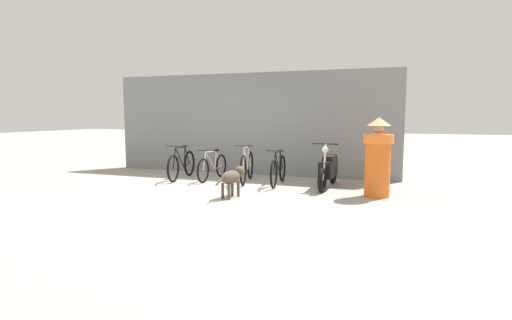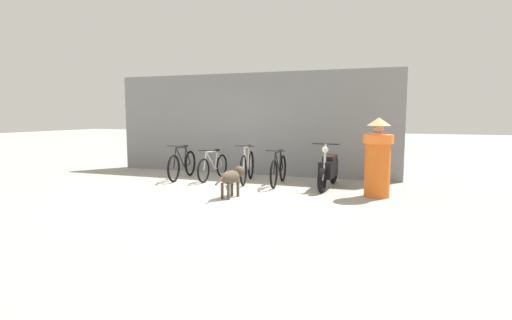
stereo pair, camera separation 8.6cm
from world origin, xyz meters
name	(u,v)px [view 1 (the left image)]	position (x,y,z in m)	size (l,w,h in m)	color
ground_plane	(199,193)	(0.00, 0.00, 0.00)	(60.00, 60.00, 0.00)	#9E998E
shop_wall_back	(249,124)	(0.00, 2.98, 1.39)	(8.15, 0.20, 2.79)	slate
bicycle_0	(182,165)	(-1.30, 1.53, 0.36)	(0.46, 1.75, 0.89)	black
bicycle_1	(213,167)	(-0.49, 1.67, 0.33)	(0.46, 1.65, 0.79)	black
bicycle_2	(247,167)	(0.46, 1.64, 0.38)	(0.49, 1.71, 0.93)	black
bicycle_3	(278,170)	(1.29, 1.54, 0.35)	(0.46, 1.68, 0.85)	black
motorcycle	(328,170)	(2.47, 1.52, 0.41)	(0.58, 1.78, 1.04)	black
stray_dog	(233,177)	(0.83, -0.15, 0.41)	(0.37, 0.99, 0.60)	#4C3F33
person_in_robes	(378,157)	(3.56, 0.88, 0.80)	(0.77, 0.77, 1.60)	orange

